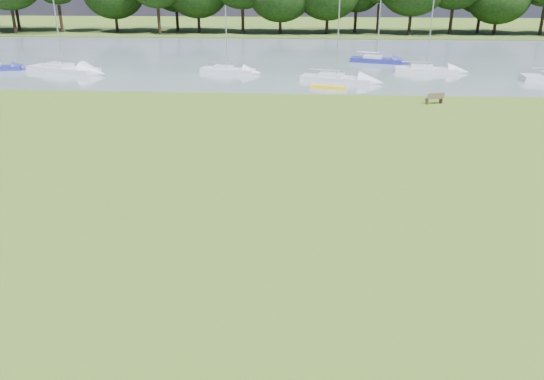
# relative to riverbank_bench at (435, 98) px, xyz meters

# --- Properties ---
(ground) EXTENTS (220.00, 220.00, 0.00)m
(ground) POSITION_rel_riverbank_bench_xyz_m (-12.06, -19.16, -0.43)
(ground) COLOR olive
(river) EXTENTS (220.00, 40.00, 0.10)m
(river) POSITION_rel_riverbank_bench_xyz_m (-12.06, 22.84, -0.43)
(river) COLOR slate
(river) RESTS_ON ground
(far_bank) EXTENTS (220.00, 20.00, 0.40)m
(far_bank) POSITION_rel_riverbank_bench_xyz_m (-12.06, 52.84, -0.43)
(far_bank) COLOR #4C6626
(far_bank) RESTS_ON ground
(riverbank_bench) EXTENTS (1.43, 0.84, 0.85)m
(riverbank_bench) POSITION_rel_riverbank_bench_xyz_m (0.00, 0.00, 0.00)
(riverbank_bench) COLOR brown
(riverbank_bench) RESTS_ON ground
(kayak) EXTENTS (3.06, 1.54, 0.30)m
(kayak) POSITION_rel_riverbank_bench_xyz_m (-7.78, 4.84, -0.23)
(kayak) COLOR yellow
(kayak) RESTS_ON river
(sailboat_0) EXTENTS (5.49, 2.68, 6.26)m
(sailboat_0) POSITION_rel_riverbank_bench_xyz_m (-17.50, 12.27, 0.02)
(sailboat_0) COLOR silver
(sailboat_0) RESTS_ON river
(sailboat_2) EXTENTS (7.93, 4.57, 9.81)m
(sailboat_2) POSITION_rel_riverbank_bench_xyz_m (-33.74, 11.51, 0.10)
(sailboat_2) COLOR silver
(sailboat_2) RESTS_ON river
(sailboat_4) EXTENTS (6.64, 3.58, 7.12)m
(sailboat_4) POSITION_rel_riverbank_bench_xyz_m (-7.04, 8.39, 0.02)
(sailboat_4) COLOR silver
(sailboat_4) RESTS_ON river
(sailboat_5) EXTENTS (6.17, 2.35, 7.35)m
(sailboat_5) POSITION_rel_riverbank_bench_xyz_m (2.05, 13.99, 0.03)
(sailboat_5) COLOR silver
(sailboat_5) RESTS_ON river
(sailboat_6) EXTENTS (5.75, 3.17, 7.08)m
(sailboat_6) POSITION_rel_riverbank_bench_xyz_m (-2.16, 19.93, 0.07)
(sailboat_6) COLOR navy
(sailboat_6) RESTS_ON river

